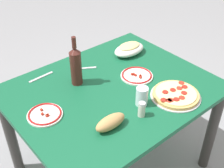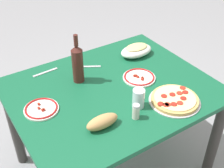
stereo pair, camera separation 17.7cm
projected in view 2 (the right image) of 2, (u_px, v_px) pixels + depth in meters
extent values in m
plane|color=gray|center=(112.00, 166.00, 2.22)|extent=(8.00, 8.00, 0.00)
cube|color=#145938|center=(112.00, 90.00, 1.80)|extent=(1.20, 0.96, 0.03)
cylinder|color=#33302D|center=(215.00, 140.00, 1.97)|extent=(0.07, 0.07, 0.70)
cylinder|color=#33302D|center=(14.00, 126.00, 2.07)|extent=(0.07, 0.07, 0.70)
cylinder|color=#33302D|center=(138.00, 79.00, 2.54)|extent=(0.07, 0.07, 0.70)
cylinder|color=#B7B7BC|center=(174.00, 101.00, 1.69)|extent=(0.29, 0.29, 0.01)
cylinder|color=tan|center=(175.00, 99.00, 1.68)|extent=(0.27, 0.27, 0.02)
cylinder|color=beige|center=(175.00, 98.00, 1.67)|extent=(0.24, 0.24, 0.01)
cylinder|color=#B22D1E|center=(168.00, 104.00, 1.62)|extent=(0.03, 0.03, 0.00)
cylinder|color=#B22D1E|center=(179.00, 93.00, 1.70)|extent=(0.03, 0.03, 0.00)
cylinder|color=#B22D1E|center=(183.00, 88.00, 1.74)|extent=(0.03, 0.03, 0.00)
cylinder|color=#B22D1E|center=(180.00, 103.00, 1.63)|extent=(0.03, 0.03, 0.00)
cylinder|color=maroon|center=(161.00, 104.00, 1.62)|extent=(0.03, 0.03, 0.00)
cylinder|color=maroon|center=(172.00, 94.00, 1.69)|extent=(0.03, 0.03, 0.00)
cylinder|color=maroon|center=(164.00, 96.00, 1.68)|extent=(0.03, 0.03, 0.00)
cylinder|color=maroon|center=(174.00, 104.00, 1.62)|extent=(0.03, 0.03, 0.00)
cylinder|color=maroon|center=(185.00, 92.00, 1.71)|extent=(0.03, 0.03, 0.00)
cylinder|color=maroon|center=(183.00, 98.00, 1.66)|extent=(0.03, 0.03, 0.00)
cylinder|color=#B22D1E|center=(166.00, 105.00, 1.62)|extent=(0.03, 0.03, 0.00)
ellipsoid|color=white|center=(136.00, 51.00, 2.09)|extent=(0.24, 0.15, 0.07)
ellipsoid|color=#AD2819|center=(136.00, 49.00, 2.09)|extent=(0.20, 0.12, 0.03)
ellipsoid|color=#EFD684|center=(136.00, 47.00, 2.08)|extent=(0.17, 0.10, 0.02)
cylinder|color=#471E19|center=(78.00, 66.00, 1.80)|extent=(0.07, 0.07, 0.21)
cone|color=#471E19|center=(76.00, 48.00, 1.72)|extent=(0.07, 0.07, 0.03)
cylinder|color=#471E19|center=(76.00, 40.00, 1.70)|extent=(0.03, 0.03, 0.07)
cylinder|color=silver|center=(138.00, 98.00, 1.62)|extent=(0.07, 0.07, 0.11)
cylinder|color=white|center=(41.00, 109.00, 1.63)|extent=(0.19, 0.19, 0.01)
torus|color=red|center=(41.00, 108.00, 1.62)|extent=(0.18, 0.18, 0.01)
cube|color=#AD2819|center=(43.00, 110.00, 1.60)|extent=(0.01, 0.01, 0.01)
cube|color=#AD2819|center=(39.00, 104.00, 1.65)|extent=(0.01, 0.01, 0.01)
cube|color=#AD2819|center=(39.00, 108.00, 1.62)|extent=(0.01, 0.01, 0.01)
cube|color=#AD2819|center=(44.00, 110.00, 1.61)|extent=(0.01, 0.01, 0.01)
cylinder|color=white|center=(139.00, 78.00, 1.87)|extent=(0.21, 0.21, 0.01)
torus|color=red|center=(139.00, 77.00, 1.87)|extent=(0.19, 0.19, 0.01)
cube|color=#AD2819|center=(142.00, 78.00, 1.85)|extent=(0.01, 0.01, 0.01)
cube|color=#AD2819|center=(142.00, 79.00, 1.84)|extent=(0.01, 0.01, 0.01)
cube|color=#AD2819|center=(143.00, 78.00, 1.86)|extent=(0.01, 0.01, 0.01)
cube|color=#AD2819|center=(134.00, 76.00, 1.87)|extent=(0.01, 0.01, 0.01)
cube|color=#AD2819|center=(138.00, 77.00, 1.86)|extent=(0.01, 0.01, 0.01)
cube|color=#AD2819|center=(136.00, 76.00, 1.87)|extent=(0.01, 0.01, 0.01)
ellipsoid|color=tan|center=(102.00, 122.00, 1.50)|extent=(0.18, 0.08, 0.07)
cylinder|color=silver|center=(136.00, 112.00, 1.56)|extent=(0.04, 0.04, 0.07)
cylinder|color=#B7B7BC|center=(136.00, 106.00, 1.53)|extent=(0.04, 0.04, 0.01)
cube|color=#B7B7BC|center=(88.00, 67.00, 1.99)|extent=(0.15, 0.10, 0.00)
cube|color=#B7B7BC|center=(45.00, 72.00, 1.93)|extent=(0.17, 0.03, 0.00)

